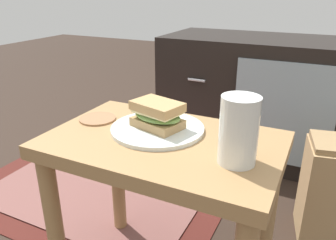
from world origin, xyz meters
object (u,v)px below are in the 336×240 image
tv_cabinet (263,98)px  beer_glass (239,131)px  plate (158,129)px  coaster (98,119)px  paper_bag (332,191)px  sandwich_front (157,115)px

tv_cabinet → beer_glass: (0.12, -0.98, 0.24)m
plate → coaster: (-0.18, -0.01, -0.00)m
paper_bag → plate: bearing=-138.6°
plate → coaster: size_ratio=2.39×
tv_cabinet → paper_bag: (0.33, -0.52, -0.12)m
plate → beer_glass: 0.24m
plate → paper_bag: plate is taller
tv_cabinet → sandwich_front: size_ratio=6.44×
plate → coaster: bearing=-178.1°
beer_glass → plate: bearing=161.9°
beer_glass → coaster: beer_glass is taller
tv_cabinet → paper_bag: size_ratio=2.70×
paper_bag → sandwich_front: bearing=-138.6°
tv_cabinet → coaster: (-0.29, -0.92, 0.17)m
tv_cabinet → plate: 0.93m
tv_cabinet → coaster: tv_cabinet is taller
tv_cabinet → plate: (-0.11, -0.91, 0.17)m
paper_bag → coaster: bearing=-147.7°
tv_cabinet → sandwich_front: (-0.11, -0.91, 0.21)m
plate → beer_glass: beer_glass is taller
beer_glass → coaster: (-0.40, 0.07, -0.07)m
coaster → paper_bag: size_ratio=0.28×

